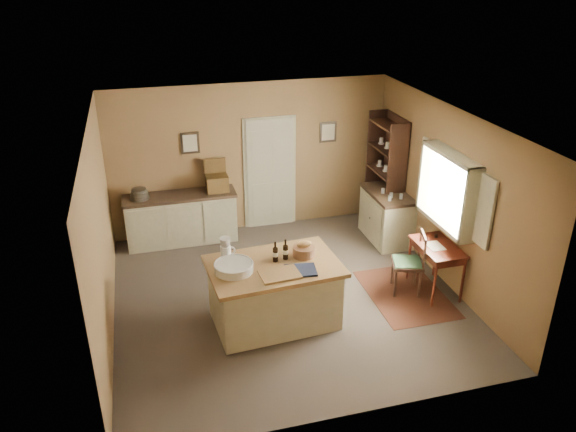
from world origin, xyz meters
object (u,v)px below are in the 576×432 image
work_island (273,292)px  right_cabinet (387,216)px  sideboard (182,217)px  shelving_unit (388,175)px  desk_chair (407,263)px  writing_desk (437,251)px

work_island → right_cabinet: bearing=32.9°
sideboard → shelving_unit: bearing=-6.7°
sideboard → desk_chair: sideboard is taller
desk_chair → shelving_unit: 2.25m
work_island → writing_desk: work_island is taller
right_cabinet → shelving_unit: shelving_unit is taller
work_island → sideboard: work_island is taller
sideboard → work_island: bearing=-70.4°
sideboard → right_cabinet: sideboard is taller
work_island → sideboard: size_ratio=0.94×
desk_chair → sideboard: bearing=158.5°
right_cabinet → shelving_unit: (0.16, 0.42, 0.61)m
right_cabinet → shelving_unit: 0.76m
writing_desk → desk_chair: (-0.42, 0.09, -0.19)m
work_island → right_cabinet: size_ratio=1.61×
writing_desk → shelving_unit: size_ratio=0.41×
work_island → right_cabinet: work_island is taller
sideboard → desk_chair: bearing=-39.2°
writing_desk → desk_chair: bearing=167.5°
sideboard → writing_desk: sideboard is taller
sideboard → desk_chair: size_ratio=2.03×
writing_desk → desk_chair: size_ratio=0.93×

